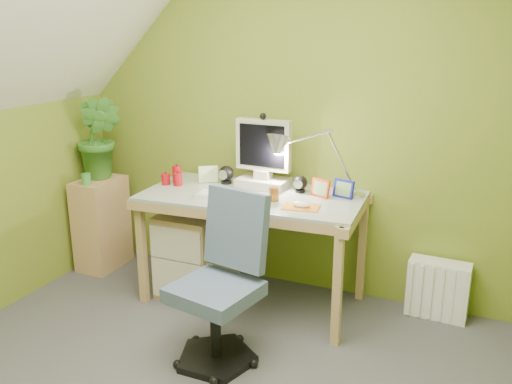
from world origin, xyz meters
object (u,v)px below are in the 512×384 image
at_px(task_chair, 215,291).
at_px(radiator, 438,289).
at_px(side_ledge, 102,223).
at_px(desk, 253,248).
at_px(desk_lamp, 329,147).
at_px(potted_plant, 99,137).
at_px(monitor, 263,149).

xyz_separation_m(task_chair, radiator, (1.07, 1.01, -0.24)).
bearing_deg(side_ledge, desk, -2.42).
bearing_deg(desk_lamp, potted_plant, -173.05).
distance_m(desk_lamp, task_chair, 1.18).
xyz_separation_m(monitor, potted_plant, (-1.29, -0.08, -0.01)).
height_order(desk, task_chair, task_chair).
height_order(monitor, desk_lamp, desk_lamp).
distance_m(desk, monitor, 0.67).
bearing_deg(side_ledge, desk_lamp, 4.09).
bearing_deg(potted_plant, desk_lamp, 2.46).
bearing_deg(radiator, monitor, -173.06).
xyz_separation_m(desk_lamp, side_ledge, (-1.75, -0.13, -0.72)).
bearing_deg(task_chair, desk, 109.41).
bearing_deg(potted_plant, task_chair, -31.29).
bearing_deg(side_ledge, potted_plant, 84.19).
relative_size(desk_lamp, side_ledge, 0.90).
bearing_deg(radiator, potted_plant, -173.60).
relative_size(monitor, potted_plant, 0.83).
height_order(desk_lamp, potted_plant, desk_lamp).
distance_m(side_ledge, radiator, 2.49).
xyz_separation_m(potted_plant, radiator, (2.47, 0.17, -0.83)).
bearing_deg(monitor, radiator, 5.73).
relative_size(monitor, side_ledge, 0.74).
height_order(side_ledge, task_chair, task_chair).
height_order(desk, radiator, desk).
height_order(monitor, potted_plant, potted_plant).
bearing_deg(monitor, desk_lamp, 1.36).
xyz_separation_m(desk, monitor, (0.00, 0.18, 0.64)).
bearing_deg(monitor, task_chair, -82.19).
relative_size(task_chair, radiator, 2.30).
height_order(side_ledge, radiator, side_ledge).
distance_m(monitor, side_ledge, 1.47).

